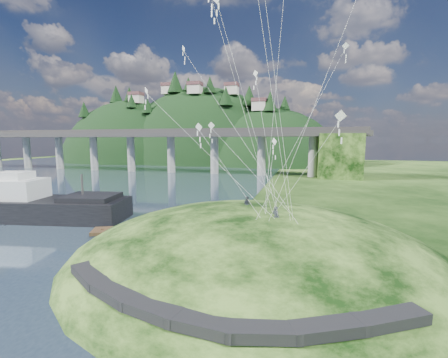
# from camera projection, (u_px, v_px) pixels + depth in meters

# --- Properties ---
(ground) EXTENTS (320.00, 320.00, 0.00)m
(ground) POSITION_uv_depth(u_px,v_px,m) (166.00, 260.00, 27.77)
(ground) COLOR black
(ground) RESTS_ON ground
(grass_hill) EXTENTS (36.00, 32.00, 13.00)m
(grass_hill) POSITION_uv_depth(u_px,v_px,m) (254.00, 276.00, 27.81)
(grass_hill) COLOR black
(grass_hill) RESTS_ON ground
(footpath) EXTENTS (22.29, 5.84, 0.83)m
(footpath) POSITION_uv_depth(u_px,v_px,m) (210.00, 307.00, 16.25)
(footpath) COLOR black
(footpath) RESTS_ON ground
(bridge) EXTENTS (160.00, 11.00, 15.00)m
(bridge) POSITION_uv_depth(u_px,v_px,m) (186.00, 144.00, 100.45)
(bridge) COLOR #2D2B2B
(bridge) RESTS_ON ground
(far_ridge) EXTENTS (153.00, 70.00, 94.50)m
(far_ridge) POSITION_uv_depth(u_px,v_px,m) (194.00, 176.00, 156.96)
(far_ridge) COLOR black
(far_ridge) RESTS_ON ground
(work_barge) EXTENTS (25.73, 10.94, 8.73)m
(work_barge) POSITION_uv_depth(u_px,v_px,m) (34.00, 204.00, 42.05)
(work_barge) COLOR black
(work_barge) RESTS_ON ground
(wooden_dock) EXTENTS (15.54, 8.44, 1.13)m
(wooden_dock) POSITION_uv_depth(u_px,v_px,m) (161.00, 229.00, 35.92)
(wooden_dock) COLOR #382517
(wooden_dock) RESTS_ON ground
(kite_flyers) EXTENTS (3.97, 4.73, 1.79)m
(kite_flyers) POSITION_uv_depth(u_px,v_px,m) (258.00, 200.00, 26.73)
(kite_flyers) COLOR #242830
(kite_flyers) RESTS_ON ground
(kite_swarm) EXTENTS (20.67, 17.29, 17.90)m
(kite_swarm) POSITION_uv_depth(u_px,v_px,m) (257.00, 40.00, 25.89)
(kite_swarm) COLOR white
(kite_swarm) RESTS_ON ground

